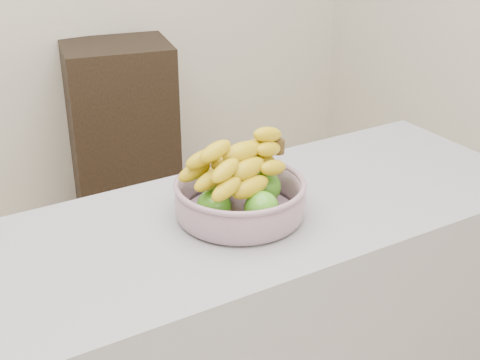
% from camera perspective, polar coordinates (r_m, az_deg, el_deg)
% --- Properties ---
extents(cabinet, '(0.58, 0.50, 0.91)m').
position_cam_1_polar(cabinet, '(3.44, -9.98, 3.97)').
color(cabinet, black).
rests_on(cabinet, ground).
extents(fruit_bowl, '(0.33, 0.33, 0.20)m').
position_cam_1_polar(fruit_bowl, '(1.65, -0.01, -1.18)').
color(fruit_bowl, '#A5AFC6').
rests_on(fruit_bowl, counter).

